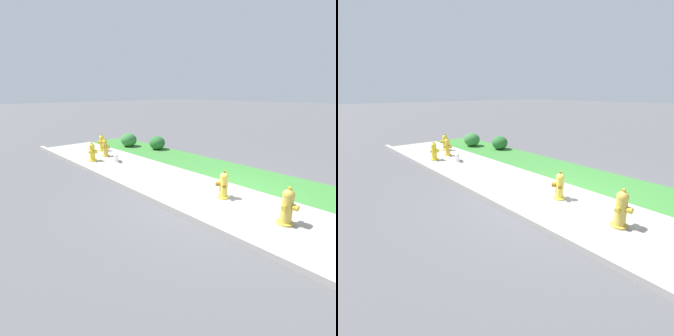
# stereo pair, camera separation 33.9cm
# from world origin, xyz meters

# --- Properties ---
(ground_plane) EXTENTS (120.00, 120.00, 0.00)m
(ground_plane) POSITION_xyz_m (0.00, 0.00, 0.00)
(ground_plane) COLOR #515154
(sidewalk_pavement) EXTENTS (18.00, 2.37, 0.01)m
(sidewalk_pavement) POSITION_xyz_m (0.00, 0.00, 0.01)
(sidewalk_pavement) COLOR #9E9993
(sidewalk_pavement) RESTS_ON ground
(grass_verge) EXTENTS (18.00, 1.94, 0.01)m
(grass_verge) POSITION_xyz_m (0.00, 2.16, 0.00)
(grass_verge) COLOR #387A33
(grass_verge) RESTS_ON ground
(street_curb) EXTENTS (18.00, 0.16, 0.12)m
(street_curb) POSITION_xyz_m (0.00, -1.27, 0.06)
(street_curb) COLOR #9E9993
(street_curb) RESTS_ON ground
(fire_hydrant_at_driveway) EXTENTS (0.34, 0.37, 0.74)m
(fire_hydrant_at_driveway) POSITION_xyz_m (-5.66, 0.17, 0.36)
(fire_hydrant_at_driveway) COLOR gold
(fire_hydrant_at_driveway) RESTS_ON ground
(fire_hydrant_by_grass_verge) EXTENTS (0.34, 0.34, 0.71)m
(fire_hydrant_by_grass_verge) POSITION_xyz_m (0.15, 0.13, 0.34)
(fire_hydrant_by_grass_verge) COLOR yellow
(fire_hydrant_by_grass_verge) RESTS_ON ground
(fire_hydrant_across_street) EXTENTS (0.34, 0.36, 0.71)m
(fire_hydrant_across_street) POSITION_xyz_m (-5.33, -0.56, 0.34)
(fire_hydrant_across_street) COLOR yellow
(fire_hydrant_across_street) RESTS_ON ground
(fire_hydrant_near_corner) EXTENTS (0.35, 0.33, 0.74)m
(fire_hydrant_near_corner) POSITION_xyz_m (-6.67, 0.56, 0.35)
(fire_hydrant_near_corner) COLOR yellow
(fire_hydrant_near_corner) RESTS_ON ground
(fire_hydrant_far_end) EXTENTS (0.38, 0.40, 0.78)m
(fire_hydrant_far_end) POSITION_xyz_m (1.79, -0.04, 0.38)
(fire_hydrant_far_end) COLOR gold
(fire_hydrant_far_end) RESTS_ON ground
(small_white_dog) EXTENTS (0.44, 0.31, 0.38)m
(small_white_dog) POSITION_xyz_m (-4.63, 0.03, 0.22)
(small_white_dog) COLOR white
(small_white_dog) RESTS_ON ground
(shrub_bush_near_lamp) EXTENTS (0.71, 0.71, 0.60)m
(shrub_bush_near_lamp) POSITION_xyz_m (-5.28, 2.57, 0.30)
(shrub_bush_near_lamp) COLOR #28662D
(shrub_bush_near_lamp) RESTS_ON ground
(shrub_bush_mid_verge) EXTENTS (0.75, 0.75, 0.63)m
(shrub_bush_mid_verge) POSITION_xyz_m (-6.70, 2.00, 0.32)
(shrub_bush_mid_verge) COLOR #337538
(shrub_bush_mid_verge) RESTS_ON ground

